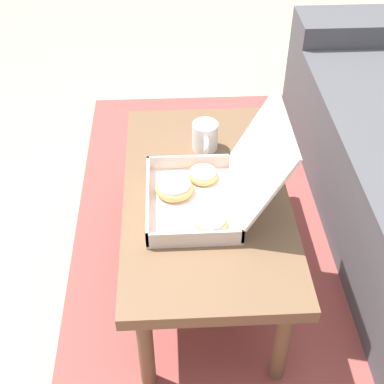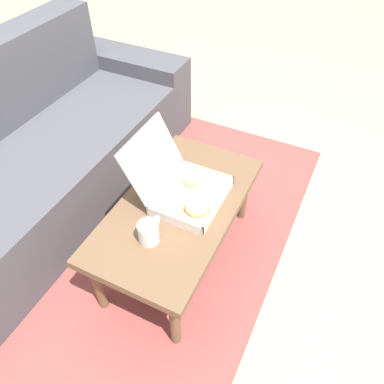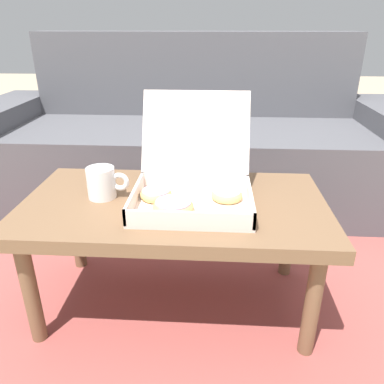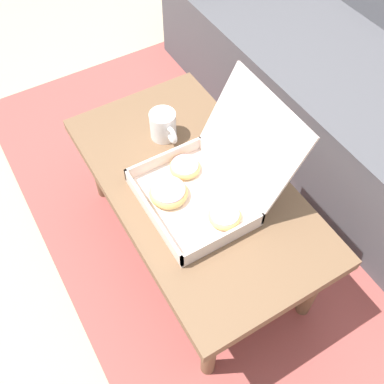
# 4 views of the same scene
# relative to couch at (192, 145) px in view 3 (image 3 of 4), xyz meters

# --- Properties ---
(ground_plane) EXTENTS (12.00, 12.00, 0.00)m
(ground_plane) POSITION_rel_couch_xyz_m (0.00, -0.78, -0.28)
(ground_plane) COLOR tan
(area_rug) EXTENTS (2.30, 1.77, 0.01)m
(area_rug) POSITION_rel_couch_xyz_m (0.00, -0.48, -0.28)
(area_rug) COLOR #994742
(area_rug) RESTS_ON ground_plane
(couch) EXTENTS (2.18, 0.76, 0.83)m
(couch) POSITION_rel_couch_xyz_m (0.00, 0.00, 0.00)
(couch) COLOR #4C4C51
(couch) RESTS_ON ground_plane
(coffee_table) EXTENTS (0.90, 0.49, 0.39)m
(coffee_table) POSITION_rel_couch_xyz_m (0.00, -0.89, 0.06)
(coffee_table) COLOR brown
(coffee_table) RESTS_ON ground_plane
(pastry_box) EXTENTS (0.34, 0.38, 0.29)m
(pastry_box) POSITION_rel_couch_xyz_m (0.05, -0.89, 0.16)
(pastry_box) COLOR silver
(pastry_box) RESTS_ON coffee_table
(coffee_mug) EXTENTS (0.13, 0.08, 0.09)m
(coffee_mug) POSITION_rel_couch_xyz_m (-0.22, -0.88, 0.15)
(coffee_mug) COLOR white
(coffee_mug) RESTS_ON coffee_table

